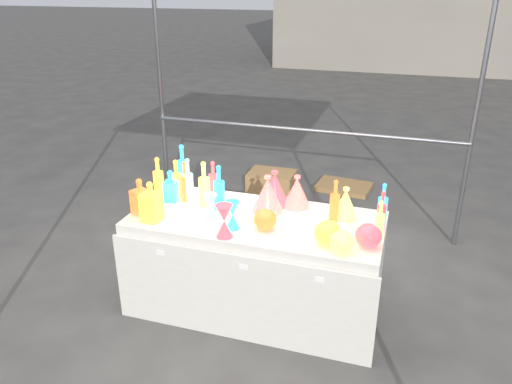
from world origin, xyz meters
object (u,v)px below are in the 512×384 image
(display_table, at_px, (256,264))
(decanter_0, at_px, (151,201))
(bottle_0, at_px, (158,177))
(globe_0, at_px, (328,234))
(cardboard_box_closed, at_px, (271,187))
(lampshade_0, at_px, (297,191))

(display_table, distance_m, decanter_0, 0.90)
(bottle_0, bearing_deg, globe_0, -15.39)
(display_table, relative_size, cardboard_box_closed, 3.69)
(bottle_0, bearing_deg, decanter_0, -68.58)
(cardboard_box_closed, bearing_deg, bottle_0, -103.90)
(display_table, height_order, lampshade_0, lampshade_0)
(decanter_0, distance_m, globe_0, 1.24)
(cardboard_box_closed, relative_size, bottle_0, 1.58)
(cardboard_box_closed, distance_m, bottle_0, 1.94)
(cardboard_box_closed, distance_m, decanter_0, 2.29)
(globe_0, bearing_deg, display_table, 158.47)
(display_table, height_order, decanter_0, decanter_0)
(cardboard_box_closed, distance_m, globe_0, 2.43)
(decanter_0, bearing_deg, bottle_0, 115.21)
(decanter_0, bearing_deg, cardboard_box_closed, 86.87)
(decanter_0, bearing_deg, lampshade_0, 34.45)
(display_table, bearing_deg, bottle_0, 168.83)
(display_table, relative_size, lampshade_0, 7.49)
(globe_0, bearing_deg, decanter_0, -178.44)
(decanter_0, bearing_deg, display_table, 24.04)
(decanter_0, height_order, lampshade_0, decanter_0)
(globe_0, xyz_separation_m, lampshade_0, (-0.33, 0.51, 0.05))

